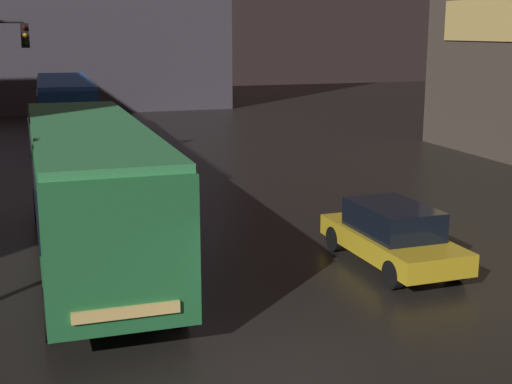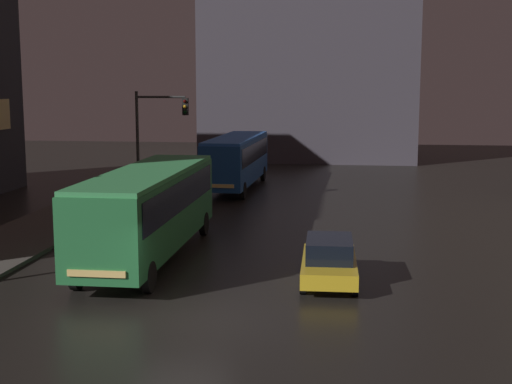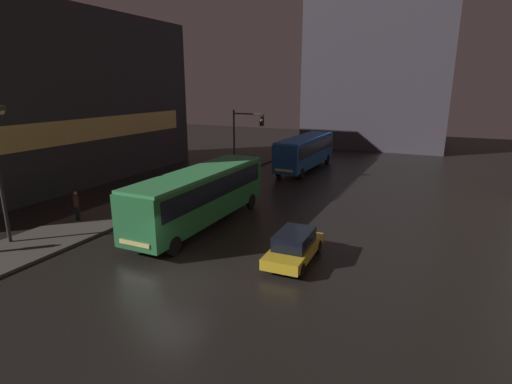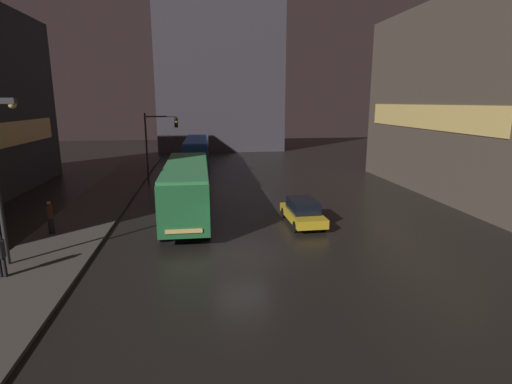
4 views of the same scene
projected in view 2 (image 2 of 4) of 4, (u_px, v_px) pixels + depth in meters
name	position (u px, v px, depth m)	size (l,w,h in m)	color
ground_plane	(181.00, 319.00, 19.91)	(120.00, 120.00, 0.00)	black
sidewalk_left	(31.00, 234.00, 30.83)	(4.00, 48.00, 0.15)	#47423D
building_far_backdrop	(310.00, 37.00, 62.44)	(18.07, 12.00, 21.17)	#423D47
bus_near	(149.00, 204.00, 26.55)	(2.63, 11.58, 3.36)	#236B38
bus_far	(237.00, 157.00, 44.27)	(2.71, 10.86, 3.28)	#194793
car_taxi	(329.00, 260.00, 23.52)	(1.90, 4.35, 1.48)	gold
traffic_light_main	(155.00, 130.00, 37.72)	(2.86, 0.35, 6.13)	#2D2D2D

